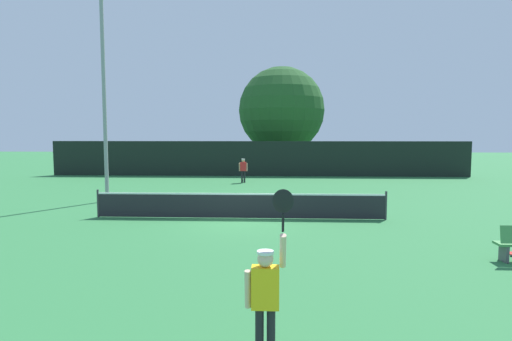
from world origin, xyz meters
TOP-DOWN VIEW (x-y plane):
  - ground_plane at (0.00, 0.00)m, footprint 120.00×120.00m
  - tennis_net at (0.00, 0.00)m, footprint 11.00×0.08m
  - perimeter_fence at (0.00, 16.17)m, footprint 31.92×0.12m
  - player_serving at (1.21, -9.94)m, footprint 0.67×0.38m
  - player_receiving at (-0.76, 11.71)m, footprint 0.57×0.23m
  - tennis_ball at (-0.32, 0.58)m, footprint 0.07×0.07m
  - spare_racket at (7.59, -4.35)m, footprint 0.28×0.52m
  - light_pole at (-6.66, 3.79)m, footprint 1.18×0.28m
  - large_tree at (1.90, 22.14)m, footprint 7.68×7.68m
  - parked_car_near at (-8.41, 21.57)m, footprint 2.03×4.26m
  - parked_car_mid at (10.11, 23.44)m, footprint 2.50×4.44m

SIDE VIEW (x-z plane):
  - ground_plane at x=0.00m, z-range 0.00..0.00m
  - spare_racket at x=7.59m, z-range 0.00..0.04m
  - tennis_ball at x=-0.32m, z-range 0.00..0.07m
  - tennis_net at x=0.00m, z-range -0.02..1.05m
  - parked_car_near at x=-8.41m, z-range -0.07..1.62m
  - parked_car_mid at x=10.11m, z-range -0.07..1.62m
  - player_receiving at x=-0.76m, z-range 0.17..1.75m
  - player_serving at x=1.21m, z-range -0.16..2.26m
  - perimeter_fence at x=0.00m, z-range 0.00..2.67m
  - large_tree at x=1.90m, z-range 0.75..9.95m
  - light_pole at x=-6.66m, z-range 0.58..10.32m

